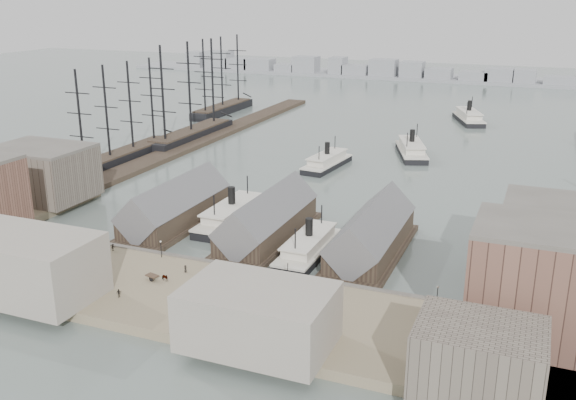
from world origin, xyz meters
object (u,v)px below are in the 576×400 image
at_px(horse_cart_center, 160,277).
at_px(horse_cart_right, 241,302).
at_px(horse_cart_left, 74,259).
at_px(tram, 479,319).
at_px(ferry_docked_west, 232,214).

relative_size(horse_cart_center, horse_cart_right, 1.06).
bearing_deg(horse_cart_center, horse_cart_left, 101.38).
relative_size(tram, horse_cart_right, 2.39).
distance_m(tram, horse_cart_center, 61.84).
bearing_deg(horse_cart_right, horse_cart_center, 50.94).
bearing_deg(horse_cart_center, ferry_docked_west, 19.54).
bearing_deg(ferry_docked_west, horse_cart_left, -114.14).
bearing_deg(horse_cart_right, ferry_docked_west, -0.16).
bearing_deg(horse_cart_left, horse_cart_right, -84.20).
relative_size(horse_cart_left, horse_cart_right, 1.02).
height_order(horse_cart_center, horse_cart_right, horse_cart_center).
height_order(ferry_docked_west, horse_cart_center, ferry_docked_west).
height_order(horse_cart_left, horse_cart_right, horse_cart_left).
height_order(ferry_docked_west, tram, ferry_docked_west).
height_order(tram, horse_cart_center, tram).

